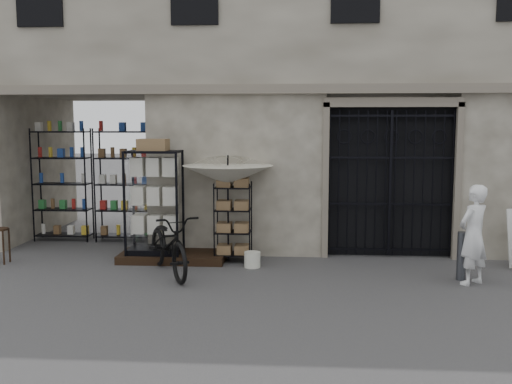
# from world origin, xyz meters

# --- Properties ---
(ground) EXTENTS (80.00, 80.00, 0.00)m
(ground) POSITION_xyz_m (0.00, 0.00, 0.00)
(ground) COLOR #242427
(ground) RESTS_ON ground
(main_building) EXTENTS (14.00, 4.00, 9.00)m
(main_building) POSITION_xyz_m (0.00, 4.00, 4.50)
(main_building) COLOR #B0A895
(main_building) RESTS_ON ground
(shop_recess) EXTENTS (3.00, 1.70, 3.00)m
(shop_recess) POSITION_xyz_m (-4.50, 2.80, 1.50)
(shop_recess) COLOR black
(shop_recess) RESTS_ON ground
(shop_shelving) EXTENTS (2.70, 0.50, 2.50)m
(shop_shelving) POSITION_xyz_m (-4.55, 3.30, 1.25)
(shop_shelving) COLOR black
(shop_shelving) RESTS_ON ground
(iron_gate) EXTENTS (2.50, 0.21, 3.00)m
(iron_gate) POSITION_xyz_m (1.75, 2.28, 1.50)
(iron_gate) COLOR black
(iron_gate) RESTS_ON ground
(step_platform) EXTENTS (2.00, 0.90, 0.15)m
(step_platform) POSITION_xyz_m (-2.40, 1.55, 0.07)
(step_platform) COLOR black
(step_platform) RESTS_ON ground
(display_cabinet) EXTENTS (1.12, 0.91, 2.11)m
(display_cabinet) POSITION_xyz_m (-2.73, 1.49, 1.03)
(display_cabinet) COLOR black
(display_cabinet) RESTS_ON step_platform
(wire_rack) EXTENTS (0.77, 0.64, 1.51)m
(wire_rack) POSITION_xyz_m (-1.24, 1.57, 0.74)
(wire_rack) COLOR black
(wire_rack) RESTS_ON ground
(market_umbrella) EXTENTS (1.70, 1.72, 2.42)m
(market_umbrella) POSITION_xyz_m (-1.34, 1.57, 1.74)
(market_umbrella) COLOR black
(market_umbrella) RESTS_ON ground
(white_bucket) EXTENTS (0.35, 0.35, 0.28)m
(white_bucket) POSITION_xyz_m (-0.85, 1.14, 0.14)
(white_bucket) COLOR beige
(white_bucket) RESTS_ON ground
(bicycle) EXTENTS (1.14, 1.29, 2.05)m
(bicycle) POSITION_xyz_m (-2.25, 0.56, 0.00)
(bicycle) COLOR black
(bicycle) RESTS_ON ground
(wooden_stool) EXTENTS (0.39, 0.39, 0.66)m
(wooden_stool) POSITION_xyz_m (-5.57, 1.12, 0.35)
(wooden_stool) COLOR black
(wooden_stool) RESTS_ON ground
(steel_bollard) EXTENTS (0.19, 0.19, 0.82)m
(steel_bollard) POSITION_xyz_m (2.69, 0.53, 0.41)
(steel_bollard) COLOR #494C52
(steel_bollard) RESTS_ON ground
(shopkeeper) EXTENTS (1.47, 1.65, 0.39)m
(shopkeeper) POSITION_xyz_m (2.80, 0.29, 0.00)
(shopkeeper) COLOR white
(shopkeeper) RESTS_ON ground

